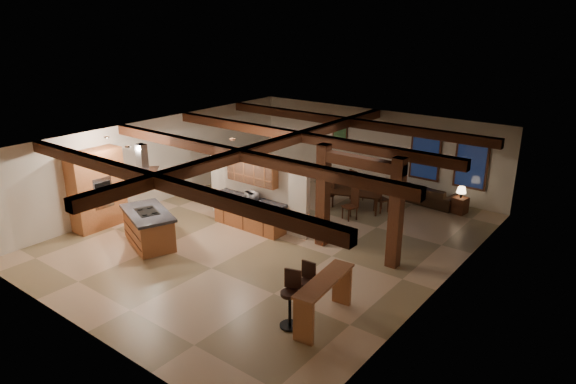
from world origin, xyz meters
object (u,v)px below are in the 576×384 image
(dining_table, at_px, (353,200))
(bar_counter, at_px, (324,293))
(sofa, at_px, (426,194))
(kitchen_island, at_px, (149,227))

(dining_table, xyz_separation_m, bar_counter, (2.93, -6.10, 0.35))
(sofa, relative_size, bar_counter, 1.11)
(kitchen_island, xyz_separation_m, bar_counter, (6.08, -0.21, 0.18))
(kitchen_island, relative_size, bar_counter, 1.15)
(kitchen_island, relative_size, sofa, 1.04)
(dining_table, distance_m, sofa, 2.65)
(kitchen_island, xyz_separation_m, dining_table, (3.15, 5.89, -0.17))
(dining_table, relative_size, bar_counter, 0.95)
(kitchen_island, bearing_deg, dining_table, 61.87)
(dining_table, height_order, sofa, dining_table)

